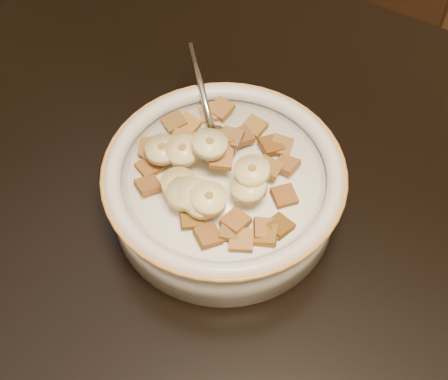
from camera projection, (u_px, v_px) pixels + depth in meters
The scene contains 45 objects.
table at pixel (19, 191), 0.65m from camera, with size 1.40×0.90×0.04m, color black.
chair at pixel (315, 42), 1.20m from camera, with size 0.40×0.40×0.90m, color black.
cereal_bowl at pixel (224, 193), 0.59m from camera, with size 0.21×0.21×0.05m, color #B9B3A3.
milk at pixel (224, 177), 0.57m from camera, with size 0.18×0.18×0.00m, color white.
spoon at pixel (216, 145), 0.59m from camera, with size 0.04×0.05×0.01m, color #BBBBBB.
cereal_square_0 at pixel (149, 167), 0.57m from camera, with size 0.02×0.02×0.01m, color brown.
cereal_square_1 at pixel (153, 153), 0.58m from camera, with size 0.02×0.02×0.01m, color brown.
cereal_square_2 at pixel (269, 168), 0.56m from camera, with size 0.02×0.02×0.01m, color olive.
cereal_square_3 at pixel (286, 165), 0.57m from camera, with size 0.02×0.02×0.01m, color olive.
cereal_square_4 at pixel (236, 221), 0.53m from camera, with size 0.02×0.02×0.01m, color #9D5D22.
cereal_square_5 at pixel (266, 229), 0.53m from camera, with size 0.02×0.02×0.01m, color brown.
cereal_square_6 at pixel (281, 146), 0.58m from camera, with size 0.02×0.02×0.01m, color olive.
cereal_square_7 at pixel (213, 149), 0.56m from camera, with size 0.02×0.02×0.01m, color brown.
cereal_square_8 at pixel (221, 109), 0.61m from camera, with size 0.02×0.02×0.01m, color brown.
cereal_square_9 at pixel (279, 226), 0.54m from camera, with size 0.02×0.02×0.01m, color brown.
cereal_square_10 at pixel (241, 240), 0.52m from camera, with size 0.02×0.02×0.01m, color olive.
cereal_square_11 at pixel (218, 150), 0.57m from camera, with size 0.02×0.02×0.01m, color brown.
cereal_square_12 at pixel (211, 112), 0.61m from camera, with size 0.02×0.02×0.01m, color #976134.
cereal_square_13 at pixel (232, 230), 0.53m from camera, with size 0.02×0.02×0.01m, color brown.
cereal_square_14 at pixel (221, 139), 0.58m from camera, with size 0.02×0.02×0.01m, color #955D18.
cereal_square_15 at pixel (266, 235), 0.53m from camera, with size 0.02×0.02×0.01m, color olive.
cereal_square_16 at pixel (193, 194), 0.55m from camera, with size 0.02×0.02×0.01m, color brown.
cereal_square_17 at pixel (221, 159), 0.55m from camera, with size 0.02×0.02×0.01m, color brown.
cereal_square_18 at pixel (254, 127), 0.60m from camera, with size 0.02×0.02×0.01m, color brown.
cereal_square_19 at pixel (241, 136), 0.59m from camera, with size 0.02×0.02×0.01m, color brown.
cereal_square_20 at pixel (174, 122), 0.60m from camera, with size 0.02×0.02×0.01m, color brown.
cereal_square_21 at pixel (208, 236), 0.53m from camera, with size 0.02×0.02×0.01m, color brown.
cereal_square_22 at pixel (192, 217), 0.54m from camera, with size 0.02×0.02×0.01m, color brown.
cereal_square_23 at pixel (148, 185), 0.56m from camera, with size 0.02×0.02×0.01m, color brown.
cereal_square_24 at pixel (182, 139), 0.58m from camera, with size 0.02×0.02×0.01m, color olive.
cereal_square_25 at pixel (284, 196), 0.55m from camera, with size 0.02×0.02×0.01m, color brown.
cereal_square_26 at pixel (150, 147), 0.59m from camera, with size 0.02×0.02×0.01m, color brown.
cereal_square_27 at pixel (231, 138), 0.58m from camera, with size 0.02×0.02×0.01m, color brown.
cereal_square_28 at pixel (188, 125), 0.60m from camera, with size 0.02×0.02×0.01m, color #945F1F.
cereal_square_29 at pixel (271, 145), 0.58m from camera, with size 0.02×0.02×0.01m, color brown.
banana_slice_0 at pixel (202, 201), 0.53m from camera, with size 0.03×0.03×0.01m, color #E3C882.
banana_slice_1 at pixel (184, 194), 0.53m from camera, with size 0.03×0.03×0.01m, color #DDBD6E.
banana_slice_2 at pixel (209, 199), 0.52m from camera, with size 0.03×0.03×0.01m, color #ECDE88.
banana_slice_3 at pixel (179, 184), 0.54m from camera, with size 0.03×0.03×0.01m, color tan.
banana_slice_4 at pixel (195, 196), 0.53m from camera, with size 0.03×0.03×0.01m, color #C8C086.
banana_slice_5 at pixel (252, 171), 0.54m from camera, with size 0.03×0.03×0.01m, color #F9EF9A.
banana_slice_6 at pixel (183, 150), 0.56m from camera, with size 0.03×0.03×0.01m, color #D4C881.
banana_slice_7 at pixel (162, 150), 0.56m from camera, with size 0.03×0.03×0.01m, color #CEB988.
banana_slice_8 at pixel (210, 144), 0.55m from camera, with size 0.03×0.03×0.01m, color #D3CA84.
banana_slice_9 at pixel (249, 188), 0.54m from camera, with size 0.03×0.03×0.01m, color #E5D78C.
Camera 1 is at (0.37, -0.23, 1.26)m, focal length 50.00 mm.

